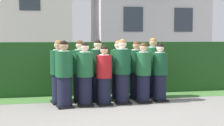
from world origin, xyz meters
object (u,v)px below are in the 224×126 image
at_px(student_front_row_0, 64,76).
at_px(student_rear_row_1, 80,72).
at_px(student_front_row_1, 85,76).
at_px(student_front_row_5, 160,74).
at_px(student_rear_row_0, 59,73).
at_px(student_rear_row_3, 118,71).
at_px(student_front_row_4, 143,74).
at_px(student_in_red_blazer, 104,77).
at_px(student_rear_row_5, 153,69).
at_px(student_front_row_3, 122,73).
at_px(student_rear_row_2, 98,72).
at_px(student_rear_row_4, 136,71).

relative_size(student_front_row_0, student_rear_row_1, 1.00).
bearing_deg(student_front_row_1, student_front_row_5, 5.38).
bearing_deg(student_front_row_0, student_front_row_5, 6.05).
distance_m(student_rear_row_0, student_rear_row_3, 1.66).
height_order(student_front_row_0, student_front_row_4, student_front_row_0).
relative_size(student_front_row_1, student_in_red_blazer, 1.06).
height_order(student_front_row_1, student_rear_row_5, student_rear_row_5).
relative_size(student_in_red_blazer, student_rear_row_1, 0.92).
bearing_deg(student_in_red_blazer, student_front_row_3, 11.63).
xyz_separation_m(student_in_red_blazer, student_rear_row_2, (-0.08, 0.55, 0.07)).
height_order(student_rear_row_3, student_rear_row_4, student_rear_row_3).
relative_size(student_front_row_1, student_front_row_4, 1.02).
bearing_deg(student_front_row_5, student_front_row_4, -170.56).
height_order(student_front_row_0, student_rear_row_4, student_front_row_0).
bearing_deg(student_front_row_5, student_rear_row_5, 92.45).
distance_m(student_in_red_blazer, student_rear_row_2, 0.56).
height_order(student_rear_row_0, student_rear_row_3, student_rear_row_0).
xyz_separation_m(student_in_red_blazer, student_rear_row_5, (1.55, 0.71, 0.10)).
height_order(student_front_row_1, student_rear_row_4, student_rear_row_4).
bearing_deg(student_rear_row_2, student_rear_row_3, 7.84).
xyz_separation_m(student_in_red_blazer, student_rear_row_4, (1.04, 0.66, 0.05)).
xyz_separation_m(student_front_row_5, student_rear_row_2, (-1.65, 0.36, 0.05)).
bearing_deg(student_rear_row_3, student_front_row_1, -147.54).
xyz_separation_m(student_rear_row_1, student_rear_row_4, (1.60, 0.13, -0.01)).
bearing_deg(student_front_row_0, student_in_red_blazer, 4.88).
bearing_deg(student_front_row_5, student_front_row_3, -175.49).
bearing_deg(student_rear_row_0, student_front_row_4, -8.37).
height_order(student_in_red_blazer, student_rear_row_3, student_rear_row_3).
bearing_deg(student_in_red_blazer, student_rear_row_2, 98.75).
distance_m(student_front_row_3, student_rear_row_5, 1.21).
bearing_deg(student_rear_row_1, student_rear_row_2, 1.91).
relative_size(student_front_row_0, student_rear_row_3, 1.01).
bearing_deg(student_rear_row_5, student_front_row_0, -162.74).
relative_size(student_front_row_0, student_front_row_3, 0.98).
height_order(student_front_row_4, student_rear_row_1, student_rear_row_1).
bearing_deg(student_rear_row_3, student_front_row_5, -22.63).
bearing_deg(student_front_row_0, student_front_row_1, 8.67).
bearing_deg(student_rear_row_3, student_front_row_0, -154.82).
distance_m(student_front_row_3, student_front_row_5, 1.07).
xyz_separation_m(student_front_row_3, student_rear_row_0, (-1.64, 0.33, -0.02)).
relative_size(student_front_row_3, student_front_row_5, 1.08).
bearing_deg(student_rear_row_0, student_rear_row_4, 5.99).
relative_size(student_in_red_blazer, student_front_row_4, 0.96).
bearing_deg(student_rear_row_5, student_front_row_1, -160.64).
bearing_deg(student_rear_row_5, student_rear_row_2, -174.35).
height_order(student_rear_row_0, student_rear_row_2, student_rear_row_2).
bearing_deg(student_front_row_4, student_rear_row_4, 93.90).
distance_m(student_front_row_1, student_rear_row_3, 1.18).
distance_m(student_front_row_3, student_rear_row_0, 1.67).
height_order(student_rear_row_2, student_rear_row_4, student_rear_row_2).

